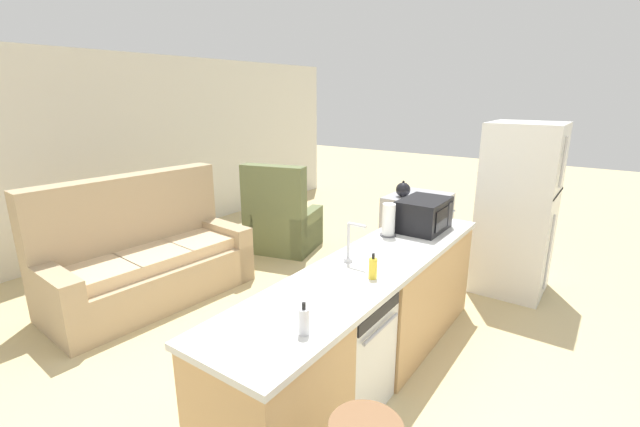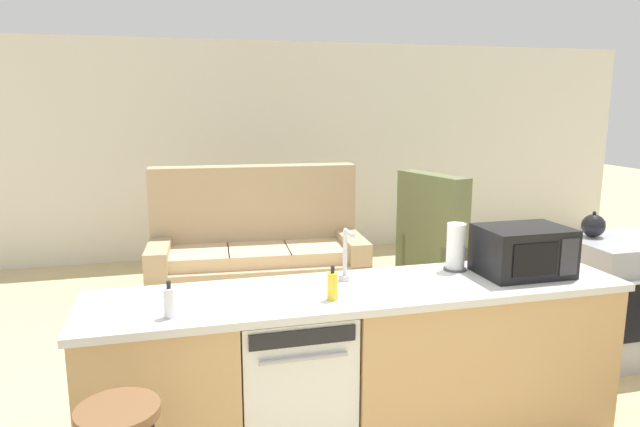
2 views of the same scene
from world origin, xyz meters
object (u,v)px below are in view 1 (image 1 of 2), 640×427
Objects in this scene: stove_range at (416,231)px; soap_bottle at (373,268)px; dishwasher at (339,348)px; dish_soap_bottle at (304,321)px; armchair at (281,226)px; paper_towel_roll at (389,220)px; couch at (145,261)px; microwave at (424,215)px; refrigerator at (517,209)px; kettle at (403,190)px.

stove_range is 2.56m from soap_bottle.
dish_soap_bottle reaches higher than dishwasher.
soap_bottle is 0.15× the size of armchair.
dishwasher is at bearing -170.37° from paper_towel_roll.
stove_range is 3.19× the size of paper_towel_roll.
couch is at bearing 109.74° from paper_towel_roll.
microwave is 1.99m from dish_soap_bottle.
stove_range is 1.19m from refrigerator.
refrigerator is 1.24m from kettle.
dish_soap_bottle is at bearing -167.25° from stove_range.
microwave is 0.24× the size of couch.
microwave is at bearing 155.90° from refrigerator.
soap_bottle is (-2.41, 0.41, 0.07)m from refrigerator.
refrigerator is 6.38× the size of paper_towel_roll.
refrigerator reaches higher than paper_towel_roll.
kettle is 0.10× the size of couch.
kettle is 1.75m from armchair.
armchair reaches higher than microwave.
stove_range is 3.33m from dish_soap_bottle.
soap_bottle reaches higher than stove_range.
couch is 1.72× the size of armchair.
paper_towel_roll is at bearing 151.94° from microwave.
soap_bottle is 2.73m from couch.
stove_range is 4.39× the size of kettle.
refrigerator is at bearing -9.71° from soap_bottle.
kettle is (-0.17, 0.13, 0.53)m from stove_range.
armchair is (2.67, 2.44, -0.62)m from dish_soap_bottle.
dishwasher is at bearing -132.39° from armchair.
paper_towel_roll is at bearing 155.03° from refrigerator.
couch reaches higher than microwave.
armchair reaches higher than soap_bottle.
armchair is (-0.53, 1.71, -0.10)m from stove_range.
kettle is at bearing -76.90° from armchair.
armchair is at bearing 100.75° from refrigerator.
kettle is (1.06, 0.68, -0.05)m from microwave.
soap_bottle is at bearing -173.45° from microwave.
armchair is (1.87, -0.27, -0.04)m from couch.
dishwasher is at bearing 179.95° from microwave.
dishwasher is at bearing 168.07° from refrigerator.
dishwasher is 0.93× the size of stove_range.
dish_soap_bottle is 0.09× the size of couch.
dish_soap_bottle is at bearing -163.74° from dishwasher.
armchair is at bearing 42.39° from dish_soap_bottle.
microwave is (-1.23, -0.55, 0.59)m from stove_range.
stove_range is 1.71m from paper_towel_roll.
kettle is 0.17× the size of armchair.
paper_towel_roll is at bearing -160.18° from kettle.
couch reaches higher than dishwasher.
microwave is 0.38m from paper_towel_roll.
microwave is 2.87m from couch.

